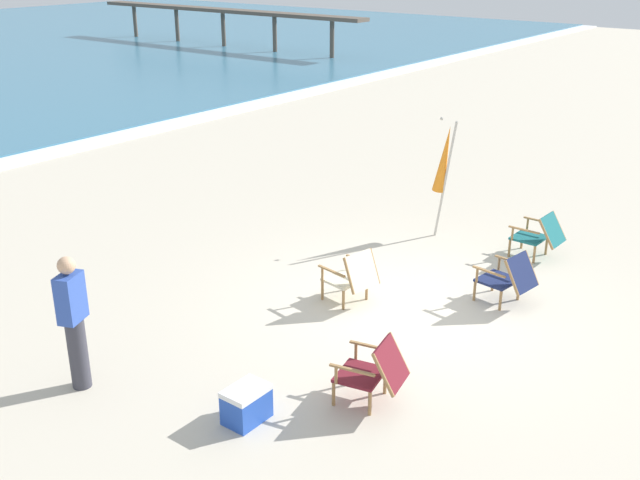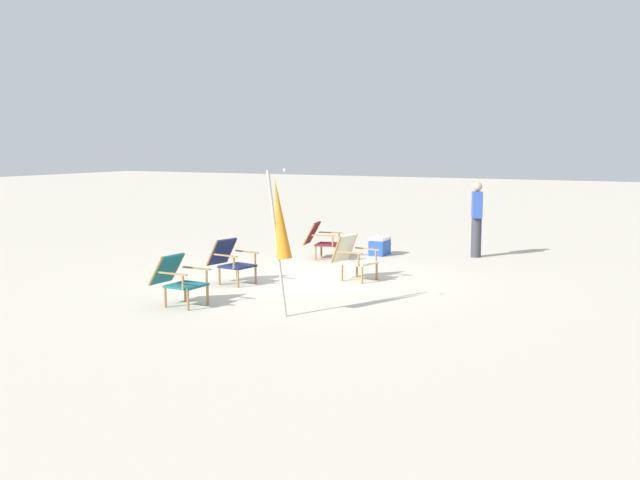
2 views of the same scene
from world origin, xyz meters
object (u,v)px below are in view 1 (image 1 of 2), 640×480
beach_chair_back_left (374,370)px  umbrella_furled_orange (444,160)px  person_near_chairs (74,322)px  beach_chair_mid_center (540,234)px  beach_chair_front_left (508,277)px  beach_chair_front_right (352,276)px  cooler_box (246,404)px

beach_chair_back_left → umbrella_furled_orange: (4.98, 1.94, 0.96)m
person_near_chairs → beach_chair_mid_center: bearing=-21.3°
beach_chair_front_left → umbrella_furled_orange: umbrella_furled_orange is taller
beach_chair_front_right → umbrella_furled_orange: size_ratio=0.38×
beach_chair_back_left → umbrella_furled_orange: umbrella_furled_orange is taller
beach_chair_front_left → beach_chair_back_left: (-3.22, 0.12, 0.00)m
beach_chair_back_left → umbrella_furled_orange: bearing=21.3°
beach_chair_front_right → umbrella_furled_orange: bearing=5.6°
beach_chair_front_left → umbrella_furled_orange: (1.76, 2.06, 0.96)m
beach_chair_front_left → person_near_chairs: (-5.01, 2.99, 0.42)m
beach_chair_front_right → beach_chair_mid_center: bearing=-24.4°
beach_chair_mid_center → cooler_box: bearing=173.5°
beach_chair_mid_center → beach_chair_front_right: (-3.19, 1.45, 0.01)m
beach_chair_front_right → cooler_box: bearing=-166.1°
beach_chair_mid_center → beach_chair_front_right: beach_chair_front_right is taller
beach_chair_back_left → beach_chair_front_right: 2.51m
beach_chair_front_left → beach_chair_front_right: beach_chair_front_right is taller
umbrella_furled_orange → beach_chair_front_right: bearing=-174.4°
person_near_chairs → umbrella_furled_orange: bearing=-7.8°
beach_chair_front_left → beach_chair_front_right: bearing=127.0°
beach_chair_back_left → beach_chair_mid_center: 5.10m
person_near_chairs → cooler_box: bearing=-71.1°
beach_chair_back_left → umbrella_furled_orange: size_ratio=0.40×
beach_chair_back_left → beach_chair_front_right: (1.90, 1.64, 0.01)m
beach_chair_front_right → cooler_box: size_ratio=1.65×
beach_chair_mid_center → person_near_chairs: bearing=158.7°
beach_chair_front_left → cooler_box: bearing=166.8°
umbrella_furled_orange → cooler_box: bearing=-170.3°
person_near_chairs → beach_chair_front_left: bearing=-30.8°
beach_chair_front_left → person_near_chairs: person_near_chairs is taller
beach_chair_back_left → person_near_chairs: 3.41m
beach_chair_front_left → beach_chair_mid_center: beach_chair_front_left is taller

